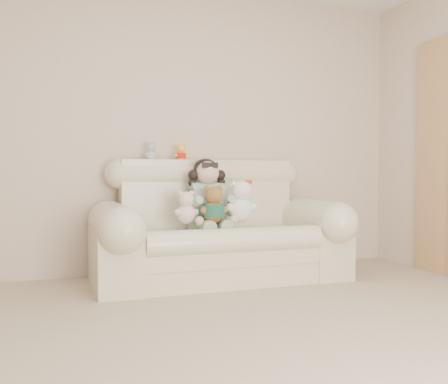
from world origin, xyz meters
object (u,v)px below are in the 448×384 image
(sofa, at_px, (220,219))
(brown_teddy, at_px, (214,201))
(cream_teddy, at_px, (186,204))
(seated_child, at_px, (207,193))
(white_cat, at_px, (241,197))

(sofa, relative_size, brown_teddy, 5.78)
(sofa, bearing_deg, cream_teddy, -163.54)
(seated_child, xyz_separation_m, cream_teddy, (-0.24, -0.18, -0.08))
(cream_teddy, bearing_deg, sofa, 38.35)
(seated_child, distance_m, white_cat, 0.31)
(brown_teddy, bearing_deg, cream_teddy, 151.44)
(white_cat, distance_m, cream_teddy, 0.46)
(seated_child, height_order, brown_teddy, seated_child)
(seated_child, xyz_separation_m, white_cat, (0.22, -0.21, -0.02))
(brown_teddy, relative_size, white_cat, 0.87)
(sofa, distance_m, white_cat, 0.27)
(sofa, distance_m, seated_child, 0.25)
(brown_teddy, relative_size, cream_teddy, 1.16)
(brown_teddy, height_order, cream_teddy, brown_teddy)
(white_cat, bearing_deg, cream_teddy, 161.94)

